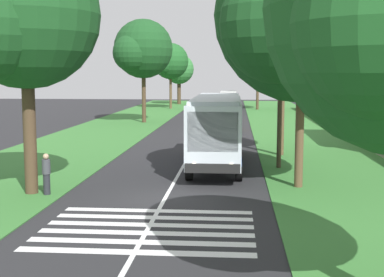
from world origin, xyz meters
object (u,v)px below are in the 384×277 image
object	(u,v)px
roadside_tree_left_1	(170,62)
utility_pole	(280,92)
roadside_tree_left_3	(19,19)
roadside_tree_left_2	(142,51)
roadside_tree_right_0	(257,60)
roadside_tree_right_1	(280,40)
roadside_tree_right_2	(298,20)
trailing_car_2	(228,109)
coach_bus	(217,126)
trailing_minibus_0	(228,99)
pedestrian	(46,174)
trailing_car_1	(226,114)
trailing_car_0	(226,122)
roadside_tree_left_0	(178,70)

from	to	relation	value
roadside_tree_left_1	utility_pole	world-z (taller)	roadside_tree_left_1
roadside_tree_left_3	utility_pole	distance (m)	13.29
roadside_tree_left_2	roadside_tree_right_0	xyz separation A→B (m)	(19.86, -12.09, -0.47)
roadside_tree_left_1	roadside_tree_right_1	bearing A→B (deg)	-164.31
roadside_tree_right_2	trailing_car_2	bearing A→B (deg)	4.80
coach_bus	trailing_minibus_0	xyz separation A→B (m)	(43.69, -0.02, -0.60)
coach_bus	pedestrian	distance (m)	10.13
coach_bus	roadside_tree_right_0	distance (m)	44.92
trailing_car_1	utility_pole	bearing A→B (deg)	-173.41
roadside_tree_left_2	roadside_tree_left_3	xyz separation A→B (m)	(-32.09, -0.72, -0.09)
roadside_tree_right_2	utility_pole	size ratio (longest dim) A/B	1.45
trailing_car_2	roadside_tree_right_1	xyz separation A→B (m)	(-31.70, -3.42, 6.23)
trailing_car_0	roadside_tree_left_0	bearing A→B (deg)	12.50
roadside_tree_left_2	pedestrian	xyz separation A→B (m)	(-32.18, -1.65, -6.28)
roadside_tree_left_2	utility_pole	size ratio (longest dim) A/B	1.33
trailing_car_1	roadside_tree_left_3	xyz separation A→B (m)	(-35.67, 7.56, 6.43)
trailing_car_0	trailing_minibus_0	world-z (taller)	trailing_minibus_0
roadside_tree_right_1	pedestrian	distance (m)	16.54
trailing_car_1	roadside_tree_left_3	world-z (taller)	roadside_tree_left_3
trailing_minibus_0	roadside_tree_left_0	world-z (taller)	roadside_tree_left_0
roadside_tree_left_1	roadside_tree_right_0	world-z (taller)	roadside_tree_right_0
trailing_car_0	utility_pole	bearing A→B (deg)	-170.91
roadside_tree_right_1	roadside_tree_left_0	bearing A→B (deg)	12.60
roadside_tree_right_1	trailing_minibus_0	bearing A→B (deg)	5.09
roadside_tree_right_0	trailing_car_0	bearing A→B (deg)	172.04
trailing_car_1	trailing_minibus_0	distance (m)	15.47
trailing_car_2	roadside_tree_right_1	bearing A→B (deg)	-173.85
coach_bus	roadside_tree_right_2	bearing A→B (deg)	-144.58
roadside_tree_right_2	roadside_tree_left_1	bearing A→B (deg)	13.01
roadside_tree_right_1	roadside_tree_right_2	distance (m)	9.03
trailing_minibus_0	roadside_tree_right_1	size ratio (longest dim) A/B	0.64
roadside_tree_right_0	trailing_minibus_0	bearing A→B (deg)	102.73
trailing_car_2	utility_pole	distance (m)	36.43
trailing_car_2	roadside_tree_right_0	xyz separation A→B (m)	(8.81, -3.62, 6.05)
trailing_car_0	roadside_tree_left_3	world-z (taller)	roadside_tree_left_3
roadside_tree_left_0	roadside_tree_right_1	size ratio (longest dim) A/B	0.84
trailing_car_1	roadside_tree_left_3	bearing A→B (deg)	168.03
trailing_minibus_0	utility_pole	size ratio (longest dim) A/B	0.78
trailing_minibus_0	roadside_tree_left_0	size ratio (longest dim) A/B	0.76
roadside_tree_left_0	utility_pole	world-z (taller)	roadside_tree_left_0
roadside_tree_left_1	trailing_car_2	bearing A→B (deg)	-140.36
utility_pole	roadside_tree_right_2	bearing A→B (deg)	-176.28
trailing_car_2	pedestrian	xyz separation A→B (m)	(-43.23, 6.82, 0.24)
trailing_minibus_0	trailing_car_2	bearing A→B (deg)	-179.16
roadside_tree_left_2	pedestrian	bearing A→B (deg)	-177.06
roadside_tree_left_3	roadside_tree_right_0	distance (m)	53.18
pedestrian	trailing_car_1	bearing A→B (deg)	-10.50
trailing_car_2	roadside_tree_left_3	bearing A→B (deg)	169.81
roadside_tree_left_3	pedestrian	distance (m)	6.26
roadside_tree_left_1	utility_pole	xyz separation A→B (m)	(-46.16, -11.42, -2.46)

